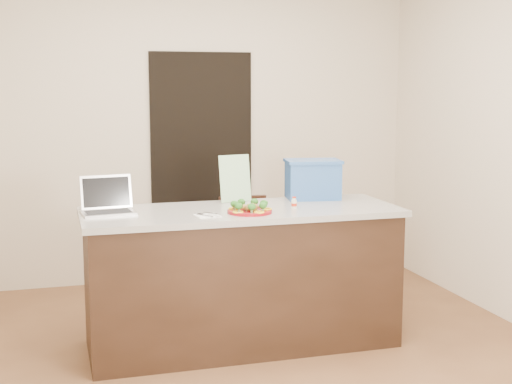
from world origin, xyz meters
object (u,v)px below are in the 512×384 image
object	(u,v)px
blue_box	(313,179)
laptop	(107,203)
plate	(250,211)
yogurt_bottle	(294,204)
napkin	(207,216)
chair	(246,244)
island	(242,277)

from	to	relation	value
blue_box	laptop	bearing A→B (deg)	-164.96
blue_box	plate	bearing A→B (deg)	-135.04
yogurt_bottle	blue_box	size ratio (longest dim) A/B	0.18
yogurt_bottle	laptop	xyz separation A→B (m)	(-1.18, 0.19, 0.03)
plate	napkin	xyz separation A→B (m)	(-0.28, -0.04, -0.01)
plate	yogurt_bottle	world-z (taller)	yogurt_bottle
chair	napkin	bearing A→B (deg)	-115.55
plate	yogurt_bottle	bearing A→B (deg)	13.89
blue_box	chair	distance (m)	0.87
laptop	plate	bearing A→B (deg)	-23.58
blue_box	napkin	bearing A→B (deg)	-143.02
island	yogurt_bottle	world-z (taller)	yogurt_bottle
laptop	blue_box	xyz separation A→B (m)	(1.44, 0.16, 0.08)
plate	laptop	size ratio (longest dim) A/B	0.82
plate	chair	bearing A→B (deg)	76.13
yogurt_bottle	laptop	size ratio (longest dim) A/B	0.22
island	chair	bearing A→B (deg)	72.96
yogurt_bottle	blue_box	bearing A→B (deg)	53.14
plate	napkin	world-z (taller)	plate
yogurt_bottle	chair	distance (m)	1.03
yogurt_bottle	chair	xyz separation A→B (m)	(-0.08, 0.91, -0.47)
chair	plate	bearing A→B (deg)	-102.32
island	plate	xyz separation A→B (m)	(0.01, -0.16, 0.47)
island	napkin	bearing A→B (deg)	-144.56
island	yogurt_bottle	bearing A→B (deg)	-12.65
plate	yogurt_bottle	xyz separation A→B (m)	(0.32, 0.08, 0.02)
plate	laptop	xyz separation A→B (m)	(-0.86, 0.27, 0.05)
napkin	blue_box	distance (m)	0.99
blue_box	chair	xyz separation A→B (m)	(-0.34, 0.57, -0.57)
napkin	blue_box	xyz separation A→B (m)	(0.86, 0.46, 0.14)
napkin	chair	xyz separation A→B (m)	(0.53, 1.03, -0.44)
laptop	blue_box	bearing A→B (deg)	-0.06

